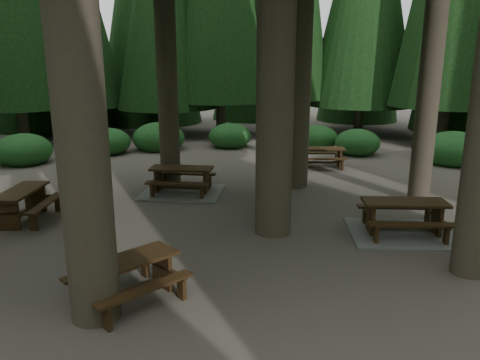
{
  "coord_description": "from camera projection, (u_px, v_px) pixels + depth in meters",
  "views": [
    {
      "loc": [
        -1.6,
        -9.92,
        3.96
      ],
      "look_at": [
        0.14,
        0.96,
        1.1
      ],
      "focal_mm": 35.0,
      "sensor_mm": 36.0,
      "label": 1
    }
  ],
  "objects": [
    {
      "name": "shrub_ring",
      "position": [
        264.0,
        209.0,
        11.45
      ],
      "size": [
        23.86,
        24.64,
        1.49
      ],
      "color": "#1E511B",
      "rests_on": "ground"
    },
    {
      "name": "picnic_table_e",
      "position": [
        127.0,
        273.0,
        7.79
      ],
      "size": [
        2.21,
        2.12,
        0.75
      ],
      "rotation": [
        0.0,
        0.0,
        0.6
      ],
      "color": "black",
      "rests_on": "ground"
    },
    {
      "name": "picnic_table_b",
      "position": [
        22.0,
        200.0,
        11.72
      ],
      "size": [
        1.79,
        2.07,
        0.79
      ],
      "rotation": [
        0.0,
        0.0,
        1.38
      ],
      "color": "black",
      "rests_on": "ground"
    },
    {
      "name": "picnic_table_a",
      "position": [
        403.0,
        223.0,
        10.81
      ],
      "size": [
        2.78,
        2.46,
        0.82
      ],
      "rotation": [
        0.0,
        0.0,
        -0.22
      ],
      "color": "gray",
      "rests_on": "ground"
    },
    {
      "name": "picnic_table_c",
      "position": [
        182.0,
        184.0,
        14.16
      ],
      "size": [
        2.81,
        2.52,
        0.8
      ],
      "rotation": [
        0.0,
        0.0,
        -0.27
      ],
      "color": "gray",
      "rests_on": "ground"
    },
    {
      "name": "picnic_table_d",
      "position": [
        322.0,
        154.0,
        17.6
      ],
      "size": [
        1.84,
        1.56,
        0.72
      ],
      "rotation": [
        0.0,
        0.0,
        -0.14
      ],
      "color": "black",
      "rests_on": "ground"
    },
    {
      "name": "ground",
      "position": [
        241.0,
        237.0,
        10.73
      ],
      "size": [
        80.0,
        80.0,
        0.0
      ],
      "primitive_type": "plane",
      "color": "#554E45",
      "rests_on": "ground"
    }
  ]
}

